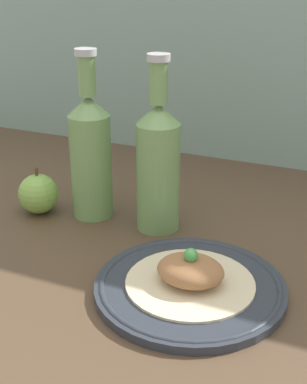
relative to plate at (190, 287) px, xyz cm
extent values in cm
cube|color=brown|center=(-9.53, 5.80, -2.87)|extent=(180.00, 110.00, 4.00)
cylinder|color=#2D333D|center=(0.00, 0.00, -0.19)|extent=(28.60, 28.60, 1.37)
torus|color=#2D333D|center=(0.00, 0.00, 0.29)|extent=(27.27, 27.27, 0.96)
cylinder|color=beige|center=(0.00, 0.00, 0.70)|extent=(19.29, 19.29, 0.40)
ellipsoid|color=#9E6B42|center=(0.00, 0.00, 2.81)|extent=(10.04, 8.53, 3.83)
sphere|color=#4CA34C|center=(0.00, 0.00, 5.37)|extent=(2.13, 2.13, 2.13)
cylinder|color=#729E5B|center=(-26.32, 17.50, 9.00)|extent=(7.81, 7.81, 19.75)
cone|color=#729E5B|center=(-26.32, 17.50, 20.64)|extent=(7.81, 7.81, 3.51)
cylinder|color=#729E5B|center=(-26.32, 17.50, 25.93)|extent=(3.12, 3.12, 7.08)
cylinder|color=#B7B7BC|center=(-26.32, 17.50, 30.07)|extent=(3.90, 3.90, 1.20)
cylinder|color=#729E5B|center=(-12.66, 17.50, 9.00)|extent=(7.81, 7.81, 19.75)
cone|color=#729E5B|center=(-12.66, 17.50, 20.64)|extent=(7.81, 7.81, 3.51)
cylinder|color=#729E5B|center=(-12.66, 17.50, 25.93)|extent=(3.12, 3.12, 7.08)
cylinder|color=#B7B7BC|center=(-12.66, 17.50, 30.07)|extent=(3.90, 3.90, 1.20)
sphere|color=#84B74C|center=(-36.38, 14.04, 3.02)|extent=(7.78, 7.78, 7.78)
cylinder|color=brown|center=(-36.38, 14.04, 7.53)|extent=(0.62, 0.62, 1.75)
camera|label=1|loc=(21.89, -63.73, 44.72)|focal=50.00mm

